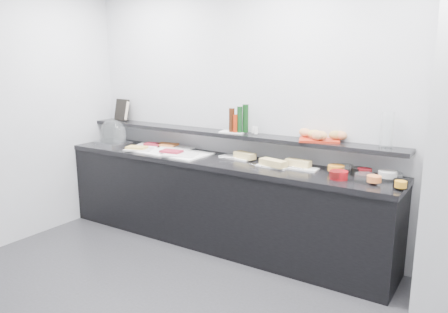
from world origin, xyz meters
The scene contains 53 objects.
back_wall centered at (0.00, 2.00, 1.35)m, with size 5.00×0.02×2.70m, color #B8BABF.
buffet_cabinet centered at (-0.70, 1.70, 0.42)m, with size 3.60×0.60×0.85m, color black.
counter_top centered at (-0.70, 1.70, 0.88)m, with size 3.62×0.62×0.05m, color black.
wall_shelf centered at (-0.70, 1.88, 1.13)m, with size 3.60×0.25×0.04m, color black.
cloche_base centered at (-2.15, 1.67, 0.92)m, with size 0.42×0.28×0.04m, color #BABEC2.
cloche_dome centered at (-2.18, 1.71, 1.03)m, with size 0.39×0.26×0.34m, color white.
linen_runner centered at (-1.31, 1.67, 0.91)m, with size 0.94×0.44×0.01m, color white.
platter_meat_a centered at (-1.69, 1.79, 0.92)m, with size 0.27×0.18×0.01m, color white.
food_meat_a centered at (-1.63, 1.79, 0.94)m, with size 0.19×0.12×0.02m, color maroon.
platter_salmon centered at (-1.33, 1.85, 0.92)m, with size 0.33×0.22×0.01m, color white.
food_salmon centered at (-1.48, 1.86, 0.94)m, with size 0.23×0.15×0.02m, color #CE652A.
platter_cheese centered at (-1.61, 1.55, 0.92)m, with size 0.27×0.18×0.01m, color white.
food_cheese centered at (-1.65, 1.54, 0.94)m, with size 0.21×0.14×0.02m, color #DAB454.
platter_meat_b centered at (-1.07, 1.57, 0.92)m, with size 0.34×0.23×0.01m, color white.
food_meat_b centered at (-1.19, 1.59, 0.94)m, with size 0.22×0.14×0.02m, color maroon.
sandwich_plate_left centered at (-0.55, 1.83, 0.91)m, with size 0.36×0.15×0.01m, color white.
sandwich_food_left centered at (-0.44, 1.82, 0.94)m, with size 0.24×0.09×0.06m, color #DDC174.
tongs_left centered at (-0.59, 1.72, 0.92)m, with size 0.01×0.01×0.16m, color #B4B6BB.
sandwich_plate_mid centered at (-0.07, 1.69, 0.91)m, with size 0.30×0.13×0.01m, color white.
sandwich_food_mid centered at (-0.06, 1.68, 0.94)m, with size 0.26×0.10×0.06m, color tan.
tongs_mid centered at (-0.20, 1.60, 0.92)m, with size 0.01×0.01×0.16m, color #B2B5BA.
sandwich_plate_right centered at (0.17, 1.76, 0.91)m, with size 0.34×0.15×0.01m, color white.
sandwich_food_right centered at (0.14, 1.80, 0.94)m, with size 0.23×0.09×0.06m, color #DCBE73.
tongs_right centered at (0.15, 1.72, 0.92)m, with size 0.01×0.01×0.16m, color silver.
bowl_glass_fruit centered at (0.55, 1.84, 0.94)m, with size 0.18×0.18×0.07m, color white.
fill_glass_fruit centered at (0.50, 1.79, 0.95)m, with size 0.14×0.14×0.05m, color orange.
bowl_black_jam centered at (0.69, 1.81, 0.94)m, with size 0.12×0.12×0.07m, color black.
fill_black_jam centered at (0.74, 1.80, 0.95)m, with size 0.12×0.12×0.05m, color #5B0D12.
bowl_glass_cream centered at (0.96, 1.81, 0.94)m, with size 0.18×0.18×0.07m, color white.
fill_glass_cream centered at (0.93, 1.82, 0.95)m, with size 0.15×0.15×0.05m, color white.
bowl_red_jam centered at (0.58, 1.61, 0.94)m, with size 0.15×0.15×0.07m, color maroon.
fill_red_jam centered at (0.57, 1.59, 0.95)m, with size 0.11×0.11×0.05m, color #580C0D.
bowl_glass_salmon centered at (0.80, 1.63, 0.94)m, with size 0.17×0.17×0.07m, color white.
fill_glass_salmon centered at (0.87, 1.61, 0.95)m, with size 0.11×0.11×0.05m, color orange.
bowl_black_fruit centered at (1.08, 1.62, 0.94)m, with size 0.12×0.12×0.07m, color black.
fill_black_fruit centered at (1.08, 1.56, 0.95)m, with size 0.09×0.09×0.05m, color orange.
framed_print centered at (-2.25, 1.93, 1.28)m, with size 0.23×0.02×0.26m, color black.
print_art centered at (-2.18, 1.92, 1.28)m, with size 0.19×0.00×0.22m, color beige.
condiment_tray centered at (-0.62, 1.88, 1.16)m, with size 0.26×0.16×0.01m, color white.
bottle_green_a centered at (-0.53, 1.87, 1.29)m, with size 0.05×0.05×0.26m, color #0E3514.
bottle_brown centered at (-0.62, 1.85, 1.28)m, with size 0.06×0.06×0.24m, color #3B190A.
bottle_green_b centered at (-0.49, 1.91, 1.30)m, with size 0.06×0.06×0.28m, color #0E3512.
bottle_hot centered at (-0.57, 1.85, 1.25)m, with size 0.05×0.05×0.18m, color #A8290C.
shaker_salt centered at (-0.35, 1.87, 1.20)m, with size 0.03×0.03×0.07m, color white.
shaker_pepper centered at (-0.40, 1.91, 1.20)m, with size 0.03×0.03×0.07m, color silver.
bread_tray centered at (0.29, 1.90, 1.16)m, with size 0.36×0.25×0.02m, color #AB2512.
bread_roll_nw centered at (0.14, 1.93, 1.21)m, with size 0.13×0.08×0.08m, color #D58751.
bread_roll_n centered at (0.43, 1.95, 1.21)m, with size 0.12×0.08×0.08m, color #AB8641.
bread_roll_ne centered at (0.47, 1.96, 1.21)m, with size 0.12×0.08×0.08m, color #C57B4B.
bread_roll_sw centered at (0.33, 1.85, 1.21)m, with size 0.12×0.08×0.08m, color tan.
bread_roll_s centered at (0.30, 1.82, 1.21)m, with size 0.13×0.08×0.08m, color #C17C49.
bread_roll_midw centered at (0.25, 1.89, 1.21)m, with size 0.12×0.08×0.08m, color tan.
carafe centered at (0.88, 1.91, 1.30)m, with size 0.11×0.11×0.30m, color white.
Camera 1 is at (1.69, -1.86, 1.87)m, focal length 35.00 mm.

